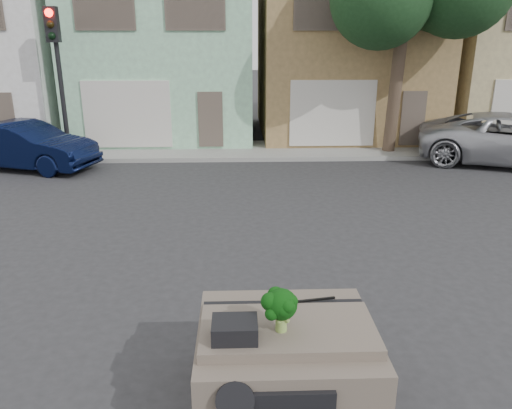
{
  "coord_description": "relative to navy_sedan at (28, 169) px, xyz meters",
  "views": [
    {
      "loc": [
        -0.52,
        -7.87,
        4.12
      ],
      "look_at": [
        -0.22,
        0.5,
        1.3
      ],
      "focal_mm": 35.0,
      "sensor_mm": 36.0,
      "label": 1
    }
  ],
  "objects": [
    {
      "name": "ground_plane",
      "position": [
        7.45,
        -8.31,
        0.0
      ],
      "size": [
        120.0,
        120.0,
        0.0
      ],
      "primitive_type": "plane",
      "color": "#303033",
      "rests_on": "ground"
    },
    {
      "name": "navy_sedan",
      "position": [
        0.0,
        0.0,
        0.0
      ],
      "size": [
        4.94,
        2.94,
        1.54
      ],
      "primitive_type": "imported",
      "rotation": [
        0.0,
        0.0,
        1.27
      ],
      "color": "black",
      "rests_on": "ground"
    },
    {
      "name": "townhouse_tan",
      "position": [
        11.45,
        6.19,
        3.77
      ],
      "size": [
        7.2,
        8.2,
        7.55
      ],
      "primitive_type": "cube",
      "color": "#997A4B",
      "rests_on": "ground"
    },
    {
      "name": "sidewalk",
      "position": [
        7.45,
        2.19,
        0.07
      ],
      "size": [
        40.0,
        3.0,
        0.15
      ],
      "primitive_type": "cube",
      "color": "gray",
      "rests_on": "ground"
    },
    {
      "name": "tree_near",
      "position": [
        12.45,
        1.49,
        4.25
      ],
      "size": [
        4.4,
        4.0,
        8.5
      ],
      "primitive_type": "cube",
      "color": "#18381A",
      "rests_on": "ground"
    },
    {
      "name": "townhouse_mint",
      "position": [
        3.95,
        6.19,
        3.77
      ],
      "size": [
        7.2,
        8.2,
        7.55
      ],
      "primitive_type": "cube",
      "color": "#9CD7AE",
      "rests_on": "ground"
    },
    {
      "name": "wiper_arm",
      "position": [
        7.73,
        -10.93,
        1.13
      ],
      "size": [
        0.69,
        0.15,
        0.02
      ],
      "primitive_type": "cube",
      "rotation": [
        0.0,
        0.0,
        0.17
      ],
      "color": "black",
      "rests_on": "car_dashboard"
    },
    {
      "name": "car_dashboard",
      "position": [
        7.45,
        -11.31,
        0.56
      ],
      "size": [
        2.0,
        1.8,
        1.12
      ],
      "primitive_type": "cube",
      "color": "#685B4F",
      "rests_on": "ground"
    },
    {
      "name": "silver_pickup",
      "position": [
        16.19,
        0.01,
        0.0
      ],
      "size": [
        6.78,
        4.93,
        1.71
      ],
      "primitive_type": "imported",
      "rotation": [
        0.0,
        0.0,
        1.19
      ],
      "color": "#AAABB2",
      "rests_on": "ground"
    },
    {
      "name": "traffic_signal",
      "position": [
        0.95,
        1.19,
        2.55
      ],
      "size": [
        0.4,
        0.4,
        5.1
      ],
      "primitive_type": "cube",
      "color": "black",
      "rests_on": "ground"
    },
    {
      "name": "instrument_hump",
      "position": [
        6.87,
        -11.66,
        1.22
      ],
      "size": [
        0.48,
        0.38,
        0.2
      ],
      "primitive_type": "cube",
      "color": "black",
      "rests_on": "car_dashboard"
    },
    {
      "name": "broccoli",
      "position": [
        7.37,
        -11.53,
        1.37
      ],
      "size": [
        0.49,
        0.49,
        0.5
      ],
      "primitive_type": "cube",
      "rotation": [
        0.0,
        0.0,
        0.23
      ],
      "color": "black",
      "rests_on": "car_dashboard"
    }
  ]
}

